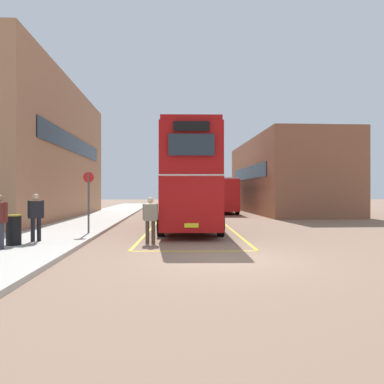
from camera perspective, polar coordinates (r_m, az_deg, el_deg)
ground_plane at (r=24.66m, az=0.18°, el=-4.32°), size 135.60×135.60×0.00m
sidewalk_left at (r=27.45m, az=-13.85°, el=-3.73°), size 4.00×57.60×0.14m
brick_building_left at (r=27.94m, az=-23.79°, el=5.74°), size 6.30×19.66×9.30m
depot_building_right at (r=34.71m, az=13.94°, el=2.28°), size 6.69×17.18×6.48m
double_decker_bus at (r=18.68m, az=-0.34°, el=2.01°), size 3.09×10.24×4.75m
single_deck_bus at (r=33.41m, az=4.17°, el=-0.38°), size 2.88×8.49×3.02m
pedestrian_boarding at (r=13.54m, az=-6.42°, el=-3.81°), size 0.56×0.24×1.66m
pedestrian_waiting_near at (r=14.01m, az=-22.87°, el=-3.14°), size 0.50×0.46×1.65m
litter_bin at (r=13.39m, az=-25.72°, el=-5.26°), size 0.49×0.49×0.98m
bus_stop_sign at (r=16.09m, az=-15.62°, el=-0.63°), size 0.44×0.11×2.55m
bay_marking_yellow at (r=16.88m, az=-0.12°, el=-6.30°), size 4.66×12.31×0.01m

